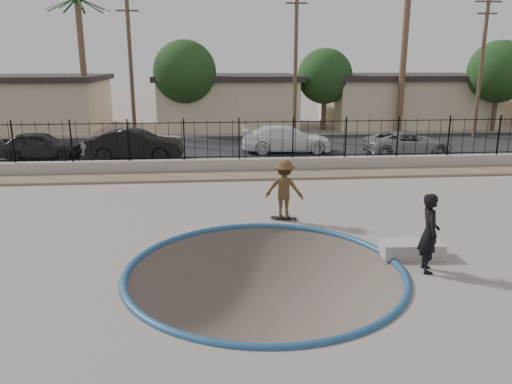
{
  "coord_description": "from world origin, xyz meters",
  "views": [
    {
      "loc": [
        -1.23,
        -12.39,
        5.12
      ],
      "look_at": [
        0.05,
        2.0,
        1.23
      ],
      "focal_mm": 35.0,
      "sensor_mm": 36.0,
      "label": 1
    }
  ],
  "objects_px": {
    "skateboard": "(284,218)",
    "car_d": "(408,143)",
    "car_a": "(40,145)",
    "car_b": "(136,145)",
    "videographer": "(429,233)",
    "skater": "(284,192)",
    "car_c": "(287,139)",
    "concrete_ledge": "(412,249)"
  },
  "relations": [
    {
      "from": "concrete_ledge",
      "to": "car_c",
      "type": "relative_size",
      "value": 0.32
    },
    {
      "from": "car_c",
      "to": "car_d",
      "type": "xyz_separation_m",
      "value": [
        6.38,
        -1.6,
        -0.08
      ]
    },
    {
      "from": "car_a",
      "to": "car_d",
      "type": "distance_m",
      "value": 19.46
    },
    {
      "from": "concrete_ledge",
      "to": "car_c",
      "type": "height_order",
      "value": "car_c"
    },
    {
      "from": "concrete_ledge",
      "to": "car_b",
      "type": "distance_m",
      "value": 16.57
    },
    {
      "from": "car_a",
      "to": "car_c",
      "type": "distance_m",
      "value": 13.1
    },
    {
      "from": "car_b",
      "to": "car_d",
      "type": "height_order",
      "value": "car_b"
    },
    {
      "from": "videographer",
      "to": "car_b",
      "type": "height_order",
      "value": "videographer"
    },
    {
      "from": "videographer",
      "to": "car_c",
      "type": "distance_m",
      "value": 16.37
    },
    {
      "from": "skateboard",
      "to": "videographer",
      "type": "xyz_separation_m",
      "value": [
        2.95,
        -4.33,
        0.93
      ]
    },
    {
      "from": "skateboard",
      "to": "car_d",
      "type": "relative_size",
      "value": 0.19
    },
    {
      "from": "car_b",
      "to": "car_d",
      "type": "relative_size",
      "value": 1.02
    },
    {
      "from": "skateboard",
      "to": "videographer",
      "type": "bearing_deg",
      "value": -40.92
    },
    {
      "from": "skateboard",
      "to": "concrete_ledge",
      "type": "relative_size",
      "value": 0.55
    },
    {
      "from": "car_b",
      "to": "skateboard",
      "type": "bearing_deg",
      "value": -145.51
    },
    {
      "from": "concrete_ledge",
      "to": "car_d",
      "type": "height_order",
      "value": "car_d"
    },
    {
      "from": "car_b",
      "to": "concrete_ledge",
      "type": "bearing_deg",
      "value": -142.76
    },
    {
      "from": "videographer",
      "to": "concrete_ledge",
      "type": "height_order",
      "value": "videographer"
    },
    {
      "from": "car_a",
      "to": "videographer",
      "type": "bearing_deg",
      "value": -139.22
    },
    {
      "from": "skater",
      "to": "car_d",
      "type": "bearing_deg",
      "value": -110.38
    },
    {
      "from": "skater",
      "to": "skateboard",
      "type": "distance_m",
      "value": 0.89
    },
    {
      "from": "car_b",
      "to": "car_d",
      "type": "xyz_separation_m",
      "value": [
        14.45,
        0.0,
        -0.14
      ]
    },
    {
      "from": "skateboard",
      "to": "concrete_ledge",
      "type": "xyz_separation_m",
      "value": [
        2.95,
        -3.39,
        0.14
      ]
    },
    {
      "from": "skateboard",
      "to": "car_a",
      "type": "height_order",
      "value": "car_a"
    },
    {
      "from": "skateboard",
      "to": "car_c",
      "type": "distance_m",
      "value": 12.16
    },
    {
      "from": "car_d",
      "to": "concrete_ledge",
      "type": "bearing_deg",
      "value": 157.61
    },
    {
      "from": "videographer",
      "to": "car_b",
      "type": "relative_size",
      "value": 0.42
    },
    {
      "from": "skater",
      "to": "car_b",
      "type": "height_order",
      "value": "skater"
    },
    {
      "from": "videographer",
      "to": "car_a",
      "type": "height_order",
      "value": "videographer"
    },
    {
      "from": "skateboard",
      "to": "skater",
      "type": "bearing_deg",
      "value": -165.16
    },
    {
      "from": "car_a",
      "to": "car_b",
      "type": "distance_m",
      "value": 5.05
    },
    {
      "from": "concrete_ledge",
      "to": "car_b",
      "type": "bearing_deg",
      "value": 123.6
    },
    {
      "from": "concrete_ledge",
      "to": "skater",
      "type": "bearing_deg",
      "value": 131.02
    },
    {
      "from": "skateboard",
      "to": "concrete_ledge",
      "type": "height_order",
      "value": "concrete_ledge"
    },
    {
      "from": "car_c",
      "to": "videographer",
      "type": "bearing_deg",
      "value": -175.48
    },
    {
      "from": "car_a",
      "to": "car_d",
      "type": "height_order",
      "value": "car_a"
    },
    {
      "from": "concrete_ledge",
      "to": "car_b",
      "type": "xyz_separation_m",
      "value": [
        -9.16,
        13.79,
        0.62
      ]
    },
    {
      "from": "skater",
      "to": "car_d",
      "type": "distance_m",
      "value": 13.27
    },
    {
      "from": "skateboard",
      "to": "concrete_ledge",
      "type": "distance_m",
      "value": 4.5
    },
    {
      "from": "skater",
      "to": "skateboard",
      "type": "height_order",
      "value": "skater"
    },
    {
      "from": "skateboard",
      "to": "car_a",
      "type": "relative_size",
      "value": 0.21
    },
    {
      "from": "skater",
      "to": "car_d",
      "type": "height_order",
      "value": "skater"
    }
  ]
}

